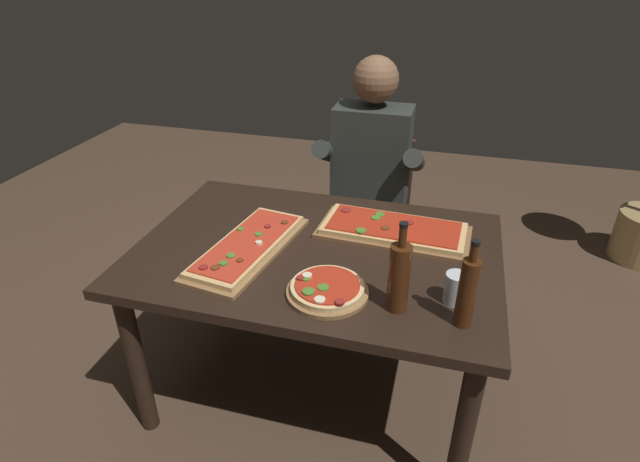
# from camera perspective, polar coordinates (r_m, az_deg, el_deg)

# --- Properties ---
(ground_plane) EXTENTS (6.40, 6.40, 0.00)m
(ground_plane) POSITION_cam_1_polar(r_m,az_deg,el_deg) (2.44, -0.33, -16.92)
(ground_plane) COLOR #4C3828
(dining_table) EXTENTS (1.40, 0.96, 0.74)m
(dining_table) POSITION_cam_1_polar(r_m,az_deg,el_deg) (2.02, -0.38, -4.26)
(dining_table) COLOR black
(dining_table) RESTS_ON ground_plane
(pizza_rectangular_front) EXTENTS (0.62, 0.31, 0.05)m
(pizza_rectangular_front) POSITION_cam_1_polar(r_m,az_deg,el_deg) (2.08, 8.31, 0.14)
(pizza_rectangular_front) COLOR brown
(pizza_rectangular_front) RESTS_ON dining_table
(pizza_rectangular_left) EXTENTS (0.33, 0.63, 0.05)m
(pizza_rectangular_left) POSITION_cam_1_polar(r_m,az_deg,el_deg) (1.96, -8.17, -1.72)
(pizza_rectangular_left) COLOR olive
(pizza_rectangular_left) RESTS_ON dining_table
(pizza_round_far) EXTENTS (0.28, 0.28, 0.05)m
(pizza_round_far) POSITION_cam_1_polar(r_m,az_deg,el_deg) (1.71, 0.81, -6.62)
(pizza_round_far) COLOR olive
(pizza_round_far) RESTS_ON dining_table
(wine_bottle_dark) EXTENTS (0.07, 0.07, 0.32)m
(wine_bottle_dark) POSITION_cam_1_polar(r_m,az_deg,el_deg) (1.61, 8.91, -5.09)
(wine_bottle_dark) COLOR #47230F
(wine_bottle_dark) RESTS_ON dining_table
(oil_bottle_amber) EXTENTS (0.06, 0.06, 0.30)m
(oil_bottle_amber) POSITION_cam_1_polar(r_m,az_deg,el_deg) (1.59, 16.30, -6.55)
(oil_bottle_amber) COLOR #47230F
(oil_bottle_amber) RESTS_ON dining_table
(tumbler_near_camera) EXTENTS (0.07, 0.07, 0.11)m
(tumbler_near_camera) POSITION_cam_1_polar(r_m,az_deg,el_deg) (1.72, 15.02, -6.45)
(tumbler_near_camera) COLOR silver
(tumbler_near_camera) RESTS_ON dining_table
(diner_chair) EXTENTS (0.44, 0.44, 0.87)m
(diner_chair) POSITION_cam_1_polar(r_m,az_deg,el_deg) (2.81, 5.76, 2.28)
(diner_chair) COLOR #3D2B1E
(diner_chair) RESTS_ON ground_plane
(seated_diner) EXTENTS (0.53, 0.41, 1.33)m
(seated_diner) POSITION_cam_1_polar(r_m,az_deg,el_deg) (2.59, 5.56, 6.13)
(seated_diner) COLOR #23232D
(seated_diner) RESTS_ON ground_plane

